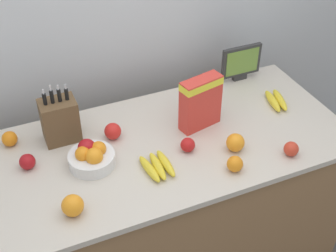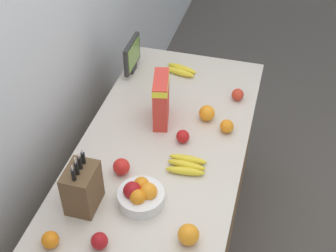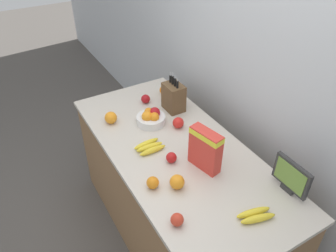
% 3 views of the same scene
% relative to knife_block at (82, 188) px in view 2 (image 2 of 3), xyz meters
% --- Properties ---
extents(ground_plane, '(14.00, 14.00, 0.00)m').
position_rel_knife_block_xyz_m(ground_plane, '(0.42, -0.23, -1.00)').
color(ground_plane, '#514C47').
extents(wall_back, '(9.00, 0.06, 2.60)m').
position_rel_knife_block_xyz_m(wall_back, '(0.42, 0.40, 0.30)').
color(wall_back, silver).
rests_on(wall_back, ground_plane).
extents(counter, '(1.83, 0.83, 0.89)m').
position_rel_knife_block_xyz_m(counter, '(0.42, -0.23, -0.55)').
color(counter, olive).
rests_on(counter, ground_plane).
extents(knife_block, '(0.17, 0.13, 0.31)m').
position_rel_knife_block_xyz_m(knife_block, '(0.00, 0.00, 0.00)').
color(knife_block, brown).
rests_on(knife_block, counter).
extents(small_monitor, '(0.24, 0.03, 0.21)m').
position_rel_knife_block_xyz_m(small_monitor, '(1.05, 0.13, 0.00)').
color(small_monitor, '#2D2D2D').
rests_on(small_monitor, counter).
extents(cereal_box, '(0.22, 0.12, 0.27)m').
position_rel_knife_block_xyz_m(cereal_box, '(0.65, -0.17, 0.04)').
color(cereal_box, red).
rests_on(cereal_box, counter).
extents(fruit_bowl, '(0.21, 0.21, 0.11)m').
position_rel_knife_block_xyz_m(fruit_bowl, '(0.08, -0.24, -0.06)').
color(fruit_bowl, silver).
rests_on(fruit_bowl, counter).
extents(banana_bunch_left, '(0.13, 0.19, 0.04)m').
position_rel_knife_block_xyz_m(banana_bunch_left, '(0.34, -0.38, -0.09)').
color(banana_bunch_left, yellow).
rests_on(banana_bunch_left, counter).
extents(banana_bunch_right, '(0.13, 0.20, 0.04)m').
position_rel_knife_block_xyz_m(banana_bunch_right, '(1.11, -0.16, -0.09)').
color(banana_bunch_right, yellow).
rests_on(banana_bunch_right, counter).
extents(apple_front, '(0.07, 0.07, 0.07)m').
position_rel_knife_block_xyz_m(apple_front, '(-0.19, -0.15, -0.07)').
color(apple_front, '#A31419').
rests_on(apple_front, counter).
extents(apple_leftmost, '(0.08, 0.08, 0.08)m').
position_rel_knife_block_xyz_m(apple_leftmost, '(0.22, -0.09, -0.07)').
color(apple_leftmost, red).
rests_on(apple_leftmost, counter).
extents(apple_rightmost, '(0.07, 0.07, 0.07)m').
position_rel_knife_block_xyz_m(apple_rightmost, '(0.93, -0.54, -0.07)').
color(apple_rightmost, red).
rests_on(apple_rightmost, counter).
extents(apple_rear, '(0.07, 0.07, 0.07)m').
position_rel_knife_block_xyz_m(apple_rear, '(0.51, -0.32, -0.07)').
color(apple_rear, red).
rests_on(apple_rear, counter).
extents(orange_near_bowl, '(0.07, 0.07, 0.07)m').
position_rel_knife_block_xyz_m(orange_near_bowl, '(0.65, -0.52, -0.07)').
color(orange_near_bowl, orange).
rests_on(orange_near_bowl, counter).
extents(orange_back_center, '(0.09, 0.09, 0.09)m').
position_rel_knife_block_xyz_m(orange_back_center, '(0.72, -0.40, -0.07)').
color(orange_back_center, orange).
rests_on(orange_back_center, counter).
extents(orange_by_cereal, '(0.07, 0.07, 0.07)m').
position_rel_knife_block_xyz_m(orange_by_cereal, '(-0.24, 0.05, -0.07)').
color(orange_by_cereal, orange).
rests_on(orange_by_cereal, counter).
extents(orange_mid_left, '(0.09, 0.09, 0.09)m').
position_rel_knife_block_xyz_m(orange_mid_left, '(-0.07, -0.49, -0.06)').
color(orange_mid_left, orange).
rests_on(orange_mid_left, counter).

